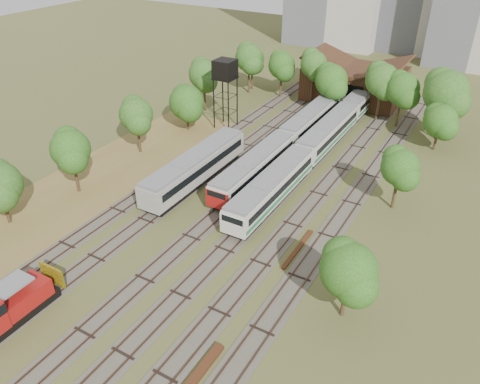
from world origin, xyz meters
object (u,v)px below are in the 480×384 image
Objects in this scene: railcar_green_set at (328,133)px; water_tower at (225,71)px; railcar_red_set at (286,141)px; shunter_locomotive at (3,309)px.

water_tower reaches higher than railcar_green_set.
water_tower is (-11.85, 3.83, 6.82)m from railcar_red_set.
shunter_locomotive reaches higher than railcar_green_set.
water_tower reaches higher than railcar_red_set.
water_tower is at bearing -174.38° from railcar_green_set.
shunter_locomotive is (-10.00, -44.49, -0.15)m from railcar_green_set.
railcar_green_set is 17.30m from water_tower.
railcar_red_set is 6.71m from railcar_green_set.
railcar_green_set is 45.60m from shunter_locomotive.
railcar_red_set is 3.37× the size of water_tower.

